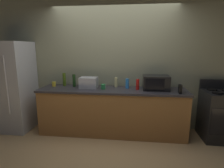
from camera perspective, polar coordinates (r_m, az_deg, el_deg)
ground_plane at (r=3.42m, az=-0.82°, el=-18.02°), size 8.00×8.00×0.00m
back_wall at (r=3.80m, az=0.73°, el=6.42°), size 6.40×0.10×2.70m
counter_run at (r=3.59m, az=-0.00°, el=-8.60°), size 2.84×0.64×0.90m
refrigerator at (r=4.22m, az=-28.83°, el=-0.68°), size 0.72×0.73×1.80m
stove_range at (r=3.91m, az=30.86°, el=-8.44°), size 0.60×0.61×1.08m
microwave at (r=3.49m, az=13.73°, el=0.40°), size 0.48×0.35×0.27m
toaster_oven at (r=3.58m, az=-7.37°, el=0.45°), size 0.34×0.26×0.21m
cordless_phone at (r=3.36m, az=20.77°, el=-1.51°), size 0.06×0.11×0.15m
bottle_spray_cleaner at (r=3.53m, az=4.84°, el=0.16°), size 0.07×0.07×0.19m
bottle_vinegar at (r=3.64m, az=1.30°, el=0.58°), size 0.06×0.06×0.19m
bottle_wine at (r=3.74m, az=-11.92°, el=1.08°), size 0.06×0.06×0.25m
bottle_hot_sauce at (r=3.44m, az=8.12°, el=-0.13°), size 0.06×0.06×0.20m
bottle_olive_oil at (r=3.87m, az=-14.86°, el=1.41°), size 0.06×0.06×0.27m
mug_green at (r=3.46m, az=-2.81°, el=-0.83°), size 0.08×0.08×0.10m
mug_yellow at (r=3.89m, az=-17.93°, el=-0.02°), size 0.08×0.08×0.09m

